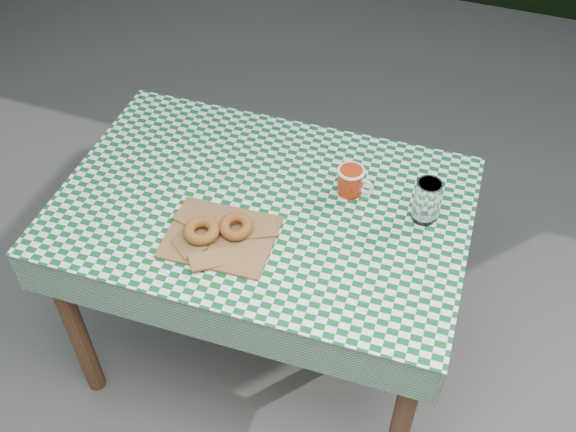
# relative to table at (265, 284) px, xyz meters

# --- Properties ---
(ground) EXTENTS (60.00, 60.00, 0.00)m
(ground) POSITION_rel_table_xyz_m (0.09, 0.05, -0.38)
(ground) COLOR #5A5954
(ground) RESTS_ON ground
(table) EXTENTS (1.21, 0.84, 0.75)m
(table) POSITION_rel_table_xyz_m (0.00, 0.00, 0.00)
(table) COLOR brown
(table) RESTS_ON ground
(tablecloth) EXTENTS (1.23, 0.86, 0.01)m
(tablecloth) POSITION_rel_table_xyz_m (0.00, 0.00, 0.38)
(tablecloth) COLOR #0C5123
(tablecloth) RESTS_ON table
(paper_bag) EXTENTS (0.31, 0.26, 0.02)m
(paper_bag) POSITION_rel_table_xyz_m (-0.06, -0.17, 0.39)
(paper_bag) COLOR olive
(paper_bag) RESTS_ON tablecloth
(bagel_front) EXTENTS (0.14, 0.14, 0.03)m
(bagel_front) POSITION_rel_table_xyz_m (-0.11, -0.19, 0.41)
(bagel_front) COLOR #9D6020
(bagel_front) RESTS_ON paper_bag
(bagel_back) EXTENTS (0.10, 0.10, 0.03)m
(bagel_back) POSITION_rel_table_xyz_m (-0.02, -0.14, 0.41)
(bagel_back) COLOR #934A1E
(bagel_back) RESTS_ON paper_bag
(coffee_mug) EXTENTS (0.18, 0.18, 0.09)m
(coffee_mug) POSITION_rel_table_xyz_m (0.23, 0.14, 0.42)
(coffee_mug) COLOR #A7230A
(coffee_mug) RESTS_ON tablecloth
(drinking_glass) EXTENTS (0.07, 0.07, 0.13)m
(drinking_glass) POSITION_rel_table_xyz_m (0.46, 0.11, 0.45)
(drinking_glass) COLOR white
(drinking_glass) RESTS_ON tablecloth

